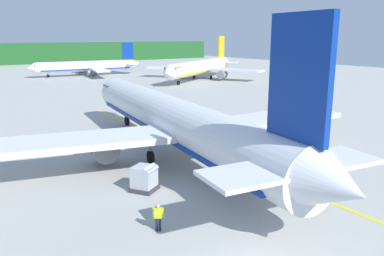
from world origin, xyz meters
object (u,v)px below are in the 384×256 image
object	(u,v)px
airliner_far_taxiway	(88,66)
cargo_container_mid	(264,172)
airliner_foreground	(174,120)
crew_loader_left	(158,215)
cargo_container_near	(144,178)
crew_marshaller	(219,164)
airliner_mid_apron	(201,67)
crew_loader_right	(338,165)

from	to	relation	value
airliner_far_taxiway	cargo_container_mid	distance (m)	88.14
airliner_foreground	crew_loader_left	world-z (taller)	airliner_foreground
airliner_far_taxiway	cargo_container_mid	xyz separation A→B (m)	(-18.74, -86.12, -1.53)
airliner_far_taxiway	cargo_container_near	world-z (taller)	airliner_far_taxiway
airliner_far_taxiway	crew_loader_left	bearing A→B (deg)	-108.10
airliner_far_taxiway	crew_marshaller	size ratio (longest dim) A/B	18.83
airliner_foreground	airliner_far_taxiway	size ratio (longest dim) A/B	1.34
airliner_foreground	airliner_mid_apron	size ratio (longest dim) A/B	1.24
crew_marshaller	crew_loader_left	xyz separation A→B (m)	(-8.39, -4.95, -0.02)
airliner_foreground	cargo_container_near	distance (m)	8.62
airliner_foreground	crew_loader_right	xyz separation A→B (m)	(7.44, -11.88, -2.37)
cargo_container_mid	crew_loader_left	distance (m)	10.12
airliner_mid_apron	crew_loader_right	world-z (taller)	airliner_mid_apron
crew_marshaller	cargo_container_mid	bearing A→B (deg)	-63.86
cargo_container_mid	crew_marshaller	distance (m)	3.60
airliner_foreground	crew_loader_left	distance (m)	14.25
airliner_mid_apron	crew_marshaller	world-z (taller)	airliner_mid_apron
airliner_foreground	crew_marshaller	size ratio (longest dim) A/B	25.29
airliner_foreground	airliner_mid_apron	world-z (taller)	airliner_foreground
airliner_mid_apron	cargo_container_near	distance (m)	73.04
airliner_far_taxiway	crew_loader_right	distance (m)	89.32
cargo_container_near	crew_loader_right	world-z (taller)	cargo_container_near
airliner_foreground	cargo_container_near	world-z (taller)	airliner_foreground
cargo_container_near	crew_loader_left	world-z (taller)	cargo_container_near
airliner_far_taxiway	cargo_container_mid	bearing A→B (deg)	-102.27
cargo_container_near	crew_loader_left	xyz separation A→B (m)	(-2.21, -5.73, 0.05)
airliner_far_taxiway	cargo_container_near	bearing A→B (deg)	-107.89
airliner_foreground	crew_loader_left	size ratio (longest dim) A/B	25.70
airliner_foreground	airliner_mid_apron	xyz separation A→B (m)	(40.33, 50.76, -0.36)
cargo_container_mid	crew_loader_right	bearing A→B (deg)	-21.42
airliner_foreground	airliner_far_taxiway	distance (m)	79.17
airliner_foreground	crew_marshaller	xyz separation A→B (m)	(0.15, -6.41, -2.42)
crew_loader_right	cargo_container_mid	bearing A→B (deg)	158.58
cargo_container_mid	crew_marshaller	xyz separation A→B (m)	(-1.58, 3.23, -0.02)
cargo_container_mid	airliner_mid_apron	bearing A→B (deg)	57.42
cargo_container_near	crew_marshaller	world-z (taller)	cargo_container_near
airliner_foreground	airliner_mid_apron	bearing A→B (deg)	51.53
airliner_mid_apron	cargo_container_mid	size ratio (longest dim) A/B	16.06
airliner_foreground	cargo_container_mid	size ratio (longest dim) A/B	19.87
airliner_foreground	cargo_container_near	bearing A→B (deg)	-136.96
cargo_container_near	crew_marshaller	bearing A→B (deg)	-7.22
crew_loader_left	crew_loader_right	distance (m)	15.69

